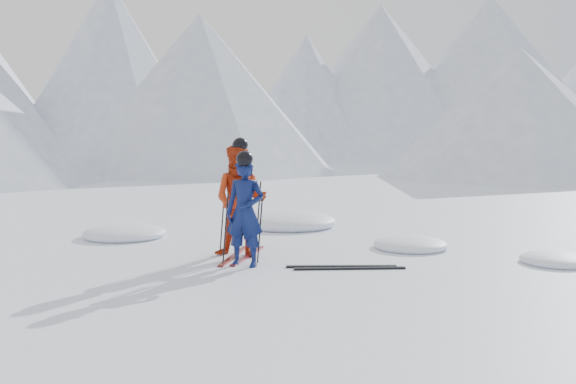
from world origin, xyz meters
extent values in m
plane|color=white|center=(0.00, 0.00, 0.00)|extent=(160.00, 160.00, 0.00)
cone|color=#B2BCD1|center=(-11.51, 40.48, 7.17)|extent=(23.96, 23.96, 14.35)
cone|color=#B2BCD1|center=(-5.08, 51.27, 5.96)|extent=(17.69, 17.69, 11.93)
cone|color=#B2BCD1|center=(4.51, 43.52, 5.42)|extent=(19.63, 19.63, 10.85)
cone|color=#B2BCD1|center=(11.74, 46.25, 7.07)|extent=(23.31, 23.31, 14.15)
cone|color=#B2BCD1|center=(21.49, 44.84, 7.44)|extent=(28.94, 28.94, 14.88)
cone|color=#B2BCD1|center=(12.00, 20.00, 3.25)|extent=(14.00, 14.00, 6.50)
cone|color=#B2BCD1|center=(-4.00, 26.00, 4.50)|extent=(16.00, 16.00, 9.00)
imported|color=#0C1749|center=(-2.45, -0.06, 0.84)|extent=(0.72, 0.61, 1.68)
imported|color=#B42D0E|center=(-2.49, 0.70, 0.94)|extent=(1.08, 0.95, 1.88)
cylinder|color=black|center=(-2.75, 0.09, 0.56)|extent=(0.11, 0.08, 1.12)
cylinder|color=black|center=(-2.20, 0.19, 0.56)|extent=(0.11, 0.07, 1.12)
cylinder|color=black|center=(-2.79, 0.95, 0.63)|extent=(0.12, 0.10, 1.25)
cylinder|color=black|center=(-2.19, 0.85, 0.63)|extent=(0.12, 0.09, 1.25)
cube|color=black|center=(-2.61, 0.70, 0.01)|extent=(0.53, 1.66, 0.03)
cube|color=black|center=(-2.37, 0.70, 0.01)|extent=(0.64, 1.64, 0.03)
cube|color=black|center=(-0.98, -0.32, 0.01)|extent=(1.70, 0.24, 0.03)
cube|color=black|center=(-0.88, -0.47, 0.01)|extent=(1.70, 0.18, 0.03)
ellipsoid|color=white|center=(-4.75, 2.96, 0.00)|extent=(1.65, 1.65, 0.36)
ellipsoid|color=white|center=(0.57, 1.15, 0.00)|extent=(1.34, 1.34, 0.29)
ellipsoid|color=white|center=(-1.33, 4.13, 0.00)|extent=(2.18, 2.18, 0.48)
ellipsoid|color=white|center=(2.47, -0.38, 0.00)|extent=(1.11, 1.11, 0.24)
camera|label=1|loc=(-2.77, -9.40, 1.99)|focal=38.00mm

